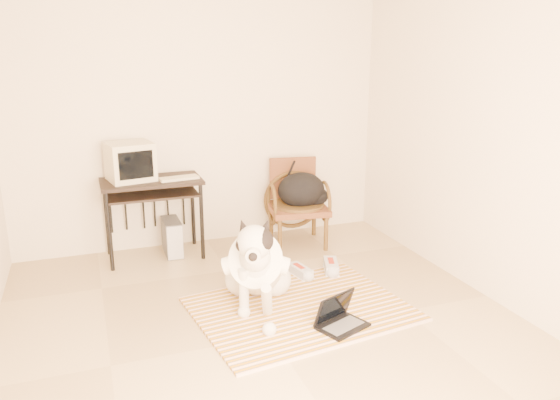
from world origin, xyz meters
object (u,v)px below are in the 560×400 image
pc_tower (172,237)px  rattan_chair (297,202)px  dog (257,267)px  backpack (304,191)px  computer_desk (152,191)px  crt_monitor (130,161)px  laptop (339,318)px

pc_tower → rattan_chair: (1.36, -0.12, 0.28)m
dog → backpack: 1.57m
computer_desk → rattan_chair: bearing=-3.6°
computer_desk → pc_tower: size_ratio=2.48×
computer_desk → backpack: size_ratio=1.77×
pc_tower → crt_monitor: bearing=173.3°
laptop → computer_desk: bearing=119.6°
computer_desk → backpack: 1.60m
crt_monitor → rattan_chair: size_ratio=0.54×
rattan_chair → computer_desk: bearing=176.4°
backpack → computer_desk: bearing=174.4°
laptop → backpack: (0.45, 1.84, 0.52)m
dog → rattan_chair: (0.88, 1.30, 0.12)m
dog → rattan_chair: size_ratio=1.30×
computer_desk → pc_tower: 0.55m
computer_desk → rattan_chair: (1.53, -0.10, -0.24)m
rattan_chair → backpack: bearing=-48.8°
computer_desk → pc_tower: bearing=7.3°
computer_desk → dog: bearing=-64.8°
laptop → backpack: 1.96m
computer_desk → rattan_chair: size_ratio=1.07×
crt_monitor → backpack: 1.83m
dog → backpack: size_ratio=2.14×
dog → pc_tower: (-0.48, 1.42, -0.16)m
crt_monitor → laptop: bearing=-57.4°
computer_desk → crt_monitor: bearing=160.6°
pc_tower → rattan_chair: 1.39m
laptop → crt_monitor: bearing=122.6°
dog → backpack: bearing=53.2°
crt_monitor → rattan_chair: 1.81m
dog → crt_monitor: bearing=120.0°
dog → laptop: (0.48, -0.60, -0.26)m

